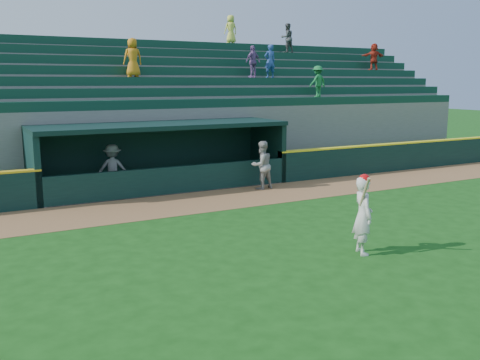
# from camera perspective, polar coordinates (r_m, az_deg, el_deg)

# --- Properties ---
(ground) EXTENTS (120.00, 120.00, 0.00)m
(ground) POSITION_cam_1_polar(r_m,az_deg,el_deg) (13.71, 3.22, -6.42)
(ground) COLOR #144611
(ground) RESTS_ON ground
(warning_track) EXTENTS (40.00, 3.00, 0.01)m
(warning_track) POSITION_cam_1_polar(r_m,az_deg,el_deg) (17.91, -5.06, -2.40)
(warning_track) COLOR brown
(warning_track) RESTS_ON ground
(field_wall_right) EXTENTS (15.50, 0.30, 1.20)m
(field_wall_right) POSITION_cam_1_polar(r_m,az_deg,el_deg) (26.31, 18.62, 2.52)
(field_wall_right) COLOR black
(field_wall_right) RESTS_ON ground
(wall_stripe_right) EXTENTS (15.50, 0.32, 0.06)m
(wall_stripe_right) POSITION_cam_1_polar(r_m,az_deg,el_deg) (26.24, 18.70, 3.88)
(wall_stripe_right) COLOR yellow
(wall_stripe_right) RESTS_ON field_wall_right
(dugout_player_front) EXTENTS (0.95, 0.77, 1.81)m
(dugout_player_front) POSITION_cam_1_polar(r_m,az_deg,el_deg) (19.99, 2.34, 1.59)
(dugout_player_front) COLOR #979792
(dugout_player_front) RESTS_ON ground
(dugout_player_inside) EXTENTS (1.28, 0.98, 1.75)m
(dugout_player_inside) POSITION_cam_1_polar(r_m,az_deg,el_deg) (19.95, -13.42, 1.22)
(dugout_player_inside) COLOR gray
(dugout_player_inside) RESTS_ON ground
(dugout) EXTENTS (9.40, 2.80, 2.46)m
(dugout) POSITION_cam_1_polar(r_m,az_deg,el_deg) (20.52, -8.59, 3.00)
(dugout) COLOR slate
(dugout) RESTS_ON ground
(stands) EXTENTS (34.50, 6.25, 7.42)m
(stands) POSITION_cam_1_polar(r_m,az_deg,el_deg) (24.76, -12.26, 6.53)
(stands) COLOR slate
(stands) RESTS_ON ground
(batter_at_plate) EXTENTS (0.63, 0.85, 1.91)m
(batter_at_plate) POSITION_cam_1_polar(r_m,az_deg,el_deg) (12.73, 12.99, -3.57)
(batter_at_plate) COLOR silver
(batter_at_plate) RESTS_ON ground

